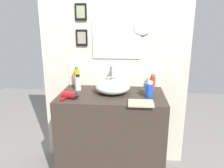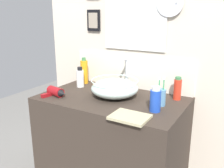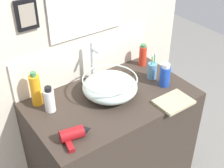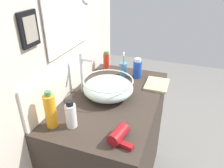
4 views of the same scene
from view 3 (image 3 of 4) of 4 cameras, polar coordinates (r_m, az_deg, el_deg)
The scene contains 11 objects.
vanity_counter at distance 2.19m, azimuth -0.05°, elevation -12.02°, with size 1.01×0.61×0.90m, color #382D26.
back_panel at distance 1.99m, azimuth -5.68°, elevation 8.60°, with size 1.58×0.09×2.35m.
glass_bowl_sink at distance 1.88m, azimuth -0.38°, elevation -0.43°, with size 0.33×0.33×0.12m.
faucet at distance 1.96m, azimuth -3.45°, elevation 4.25°, with size 0.02×0.09×0.28m.
hair_drier at distance 1.62m, azimuth -6.87°, elevation -9.06°, with size 0.17×0.13×0.07m.
toothbrush_cup at distance 2.07m, azimuth 7.35°, elevation 2.48°, with size 0.06×0.06×0.19m.
lotion_bottle at distance 1.79m, azimuth -11.36°, elevation -2.88°, with size 0.06×0.06×0.16m.
shampoo_bottle at distance 2.19m, azimuth 5.65°, elevation 5.27°, with size 0.05×0.05×0.16m.
soap_dispenser at distance 1.84m, azimuth -13.79°, elevation -1.02°, with size 0.06×0.06×0.22m.
spray_bottle at distance 1.99m, azimuth 9.66°, elevation 1.57°, with size 0.07×0.07×0.16m.
hand_towel at distance 1.88m, azimuth 11.23°, elevation -3.23°, with size 0.21×0.16×0.02m, color tan.
Camera 3 is at (-0.88, -1.24, 2.03)m, focal length 50.00 mm.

